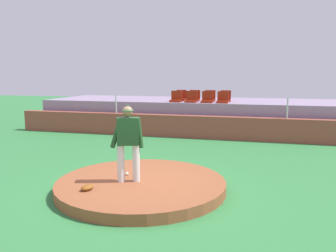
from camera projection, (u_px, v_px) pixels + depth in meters
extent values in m
plane|color=#327C3E|center=(141.00, 190.00, 7.63)|extent=(60.00, 60.00, 0.00)
cylinder|color=brown|center=(141.00, 185.00, 7.62)|extent=(3.83, 3.83, 0.23)
cylinder|color=silver|center=(121.00, 163.00, 7.44)|extent=(0.16, 0.16, 0.84)
cylinder|color=silver|center=(136.00, 163.00, 7.46)|extent=(0.16, 0.16, 0.84)
cube|color=#1E4723|center=(128.00, 131.00, 7.34)|extent=(0.53, 0.39, 0.61)
cylinder|color=#1E4723|center=(117.00, 133.00, 7.33)|extent=(0.32, 0.20, 0.68)
cylinder|color=#1E4723|center=(139.00, 133.00, 7.36)|extent=(0.20, 0.16, 0.68)
sphere|color=#8C6647|center=(128.00, 111.00, 7.27)|extent=(0.23, 0.23, 0.23)
cone|color=#1E4723|center=(128.00, 108.00, 7.26)|extent=(0.34, 0.34, 0.13)
sphere|color=white|center=(127.00, 174.00, 7.96)|extent=(0.07, 0.07, 0.07)
ellipsoid|color=brown|center=(87.00, 188.00, 6.92)|extent=(0.28, 0.35, 0.11)
cube|color=brown|center=(195.00, 127.00, 13.94)|extent=(16.31, 0.40, 0.93)
cylinder|color=silver|center=(116.00, 104.00, 14.72)|extent=(0.06, 0.06, 0.82)
cylinder|color=silver|center=(287.00, 108.00, 12.89)|extent=(0.06, 0.06, 0.82)
cube|color=gray|center=(205.00, 114.00, 16.31)|extent=(15.12, 4.21, 1.41)
cube|color=maroon|center=(176.00, 101.00, 14.89)|extent=(0.48, 0.44, 0.10)
cube|color=maroon|center=(177.00, 95.00, 15.02)|extent=(0.48, 0.08, 0.40)
cube|color=maroon|center=(191.00, 101.00, 14.69)|extent=(0.48, 0.44, 0.10)
cube|color=maroon|center=(192.00, 95.00, 14.82)|extent=(0.48, 0.08, 0.40)
cube|color=maroon|center=(207.00, 102.00, 14.50)|extent=(0.48, 0.44, 0.10)
cube|color=maroon|center=(208.00, 96.00, 14.64)|extent=(0.48, 0.08, 0.40)
cube|color=maroon|center=(223.00, 102.00, 14.33)|extent=(0.48, 0.44, 0.10)
cube|color=maroon|center=(223.00, 96.00, 14.47)|extent=(0.48, 0.08, 0.40)
cube|color=maroon|center=(181.00, 100.00, 15.73)|extent=(0.48, 0.44, 0.10)
cube|color=maroon|center=(182.00, 94.00, 15.87)|extent=(0.48, 0.08, 0.40)
cube|color=maroon|center=(194.00, 100.00, 15.57)|extent=(0.48, 0.44, 0.10)
cube|color=maroon|center=(195.00, 94.00, 15.70)|extent=(0.48, 0.08, 0.40)
cube|color=maroon|center=(210.00, 100.00, 15.41)|extent=(0.48, 0.44, 0.10)
cube|color=maroon|center=(210.00, 94.00, 15.54)|extent=(0.48, 0.08, 0.40)
cube|color=maroon|center=(225.00, 100.00, 15.23)|extent=(0.48, 0.44, 0.10)
cube|color=maroon|center=(226.00, 95.00, 15.36)|extent=(0.48, 0.08, 0.40)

